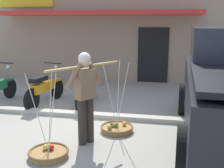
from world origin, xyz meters
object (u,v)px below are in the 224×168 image
Objects in this scene: fruit_vendor at (85,92)px; motorcycle_third_in_row at (85,88)px; fruit_basket_left_side at (117,128)px; motorcycle_second_in_row at (44,88)px; fruit_basket_right_side at (49,152)px.

fruit_vendor is 0.93× the size of motorcycle_third_in_row.
fruit_basket_left_side is (0.46, 0.65, -0.90)m from fruit_vendor.
fruit_basket_right_side is at bearing -64.72° from motorcycle_second_in_row.
motorcycle_third_in_row is (-0.69, 2.35, -0.52)m from fruit_vendor.
fruit_vendor is 2.50m from motorcycle_third_in_row.
fruit_vendor is at bearing -125.70° from fruit_basket_left_side.
fruit_basket_left_side is 0.80× the size of motorcycle_second_in_row.
motorcycle_second_in_row is 0.99× the size of motorcycle_third_in_row.
fruit_vendor is 1.20m from fruit_basket_right_side.
fruit_basket_left_side is at bearing -55.76° from motorcycle_third_in_row.
fruit_vendor is at bearing -50.19° from motorcycle_second_in_row.
motorcycle_second_in_row is (-1.31, 2.78, 0.38)m from fruit_basket_right_side.
fruit_basket_left_side is 0.80× the size of motorcycle_third_in_row.
motorcycle_second_in_row is (-2.25, 1.49, 0.38)m from fruit_basket_left_side.
fruit_basket_left_side and fruit_basket_right_side have the same top height.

